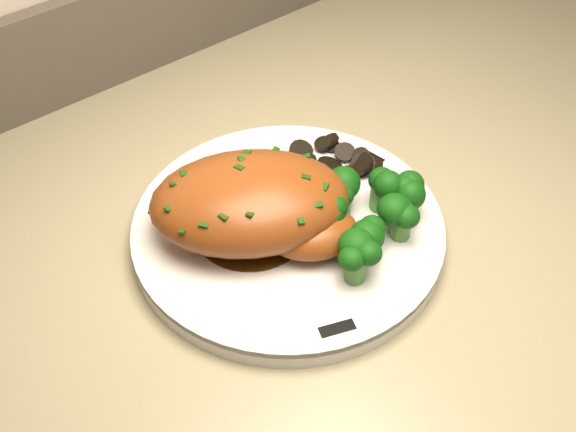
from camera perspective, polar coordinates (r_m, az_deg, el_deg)
counter at (r=1.13m, az=3.74°, el=-15.58°), size 2.26×0.74×1.09m
plate at (r=0.68m, az=0.00°, el=-1.17°), size 0.37×0.37×0.02m
rim_accent_0 at (r=0.75m, az=6.50°, el=4.69°), size 0.02×0.03×0.00m
rim_accent_1 at (r=0.70m, az=-10.21°, el=0.96°), size 0.03×0.03×0.00m
rim_accent_2 at (r=0.60m, az=3.90°, el=-8.88°), size 0.03×0.02×0.00m
gravy_pool at (r=0.67m, az=-2.93°, el=-1.01°), size 0.11×0.11×0.00m
chicken_breast at (r=0.65m, az=-2.47°, el=0.84°), size 0.22×0.20×0.07m
mushroom_pile at (r=0.72m, az=3.02°, el=3.65°), size 0.10×0.07×0.03m
broccoli_florets at (r=0.65m, az=6.41°, el=0.06°), size 0.12×0.09×0.04m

